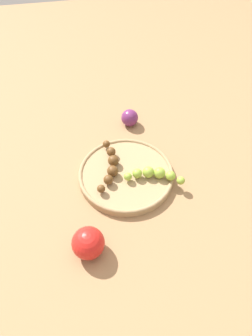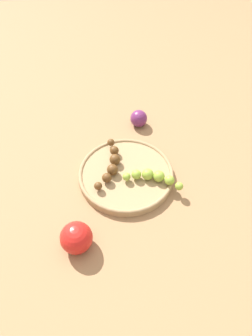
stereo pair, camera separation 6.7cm
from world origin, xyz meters
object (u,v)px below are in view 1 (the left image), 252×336
Objects in this scene: banana_green at (154,174)px; apple_red at (88,243)px; banana_overripe at (110,165)px; plum_purple at (130,118)px; fruit_bowl at (126,174)px.

apple_red is at bearing 146.72° from banana_green.
apple_red reaches higher than banana_overripe.
apple_red is 0.43m from plum_purple.
banana_green is at bearing -139.28° from apple_red.
banana_overripe is 0.23m from apple_red.
plum_purple is (0.02, -0.24, -0.01)m from banana_green.
banana_overripe is (0.04, -0.02, 0.02)m from fruit_bowl.
banana_green is 0.25m from apple_red.
banana_overripe is at bearing -28.70° from fruit_bowl.
plum_purple is at bearing -113.23° from apple_red.
fruit_bowl is at bearing 76.08° from plum_purple.
banana_green reaches higher than fruit_bowl.
banana_overripe is 1.13× the size of banana_green.
plum_purple is at bearing 77.66° from banana_overripe.
banana_green is at bearing 155.54° from fruit_bowl.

